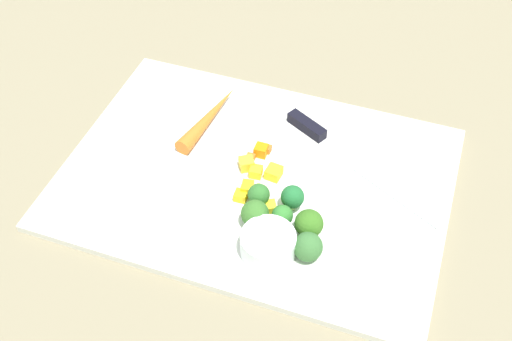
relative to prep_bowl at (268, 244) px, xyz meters
The scene contains 21 objects.
ground_plane 0.14m from the prep_bowl, 64.01° to the right, with size 4.00×4.00×0.00m, color gray.
cutting_board 0.14m from the prep_bowl, 64.01° to the right, with size 0.55×0.39×0.01m, color white.
prep_bowl is the anchor object (origin of this frame).
chef_knife 0.21m from the prep_bowl, 99.80° to the right, with size 0.27×0.15×0.02m.
whole_carrot 0.26m from the prep_bowl, 50.79° to the right, with size 0.03×0.03×0.16m, color orange.
carrot_dice_0 0.18m from the prep_bowl, 68.00° to the right, with size 0.02×0.02×0.02m, color orange.
carrot_dice_1 0.18m from the prep_bowl, 71.16° to the right, with size 0.01×0.01×0.01m, color orange.
carrot_dice_2 0.17m from the prep_bowl, 62.40° to the right, with size 0.01×0.01×0.01m, color orange.
pepper_dice_0 0.13m from the prep_bowl, 74.88° to the right, with size 0.02×0.02×0.02m, color yellow.
pepper_dice_1 0.10m from the prep_bowl, 63.38° to the right, with size 0.02×0.02×0.02m, color yellow.
pepper_dice_2 0.07m from the prep_bowl, 72.47° to the right, with size 0.02×0.02×0.02m, color yellow.
pepper_dice_3 0.10m from the prep_bowl, 48.39° to the right, with size 0.02×0.02×0.01m, color yellow.
pepper_dice_4 0.15m from the prep_bowl, 59.45° to the right, with size 0.02×0.02×0.02m, color yellow.
pepper_dice_5 0.14m from the prep_bowl, 61.90° to the right, with size 0.02×0.02×0.01m, color yellow.
pepper_dice_6 0.10m from the prep_bowl, 57.41° to the right, with size 0.02×0.02×0.02m, color yellow.
broccoli_floret_0 0.08m from the prep_bowl, 95.20° to the right, with size 0.03×0.03×0.04m.
broccoli_floret_1 0.08m from the prep_bowl, 62.11° to the right, with size 0.03×0.03×0.04m.
broccoli_floret_2 0.06m from the prep_bowl, 133.66° to the right, with size 0.04×0.04×0.04m.
broccoli_floret_3 0.05m from the prep_bowl, 167.48° to the right, with size 0.04×0.04×0.04m.
broccoli_floret_4 0.05m from the prep_bowl, 50.24° to the right, with size 0.04×0.04×0.04m.
broccoli_floret_5 0.05m from the prep_bowl, 94.80° to the right, with size 0.03×0.03×0.04m.
Camera 1 is at (-0.21, 0.58, 0.69)m, focal length 44.30 mm.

